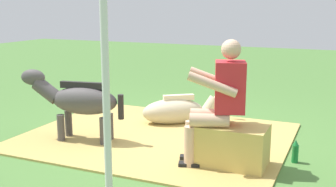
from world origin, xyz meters
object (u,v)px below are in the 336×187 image
pony_standing (78,100)px  pony_lying (180,111)px  soda_bottle (295,152)px  person_seated (219,98)px  tent_pole_left (106,80)px  hay_bale (233,146)px

pony_standing → pony_lying: pony_standing is taller
pony_standing → soda_bottle: bearing=-172.8°
pony_lying → soda_bottle: (-1.70, 0.90, -0.07)m
person_seated → pony_lying: 1.72m
pony_standing → soda_bottle: size_ratio=5.28×
soda_bottle → tent_pole_left: 2.37m
hay_bale → tent_pole_left: tent_pole_left is taller
person_seated → tent_pole_left: 1.48m
hay_bale → pony_lying: 1.70m
hay_bale → person_seated: (0.16, 0.03, 0.50)m
tent_pole_left → hay_bale: bearing=-115.2°
pony_standing → tent_pole_left: 2.04m
hay_bale → person_seated: size_ratio=0.53×
pony_standing → pony_lying: bearing=-125.0°
tent_pole_left → soda_bottle: bearing=-125.0°
person_seated → tent_pole_left: size_ratio=0.60×
pony_lying → tent_pole_left: size_ratio=0.56×
pony_lying → tent_pole_left: (-0.46, 2.67, 0.92)m
pony_standing → hay_bale: bearing=178.1°
pony_lying → soda_bottle: bearing=151.9°
soda_bottle → tent_pole_left: (1.24, 1.77, 0.98)m
hay_bale → pony_standing: bearing=-1.9°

